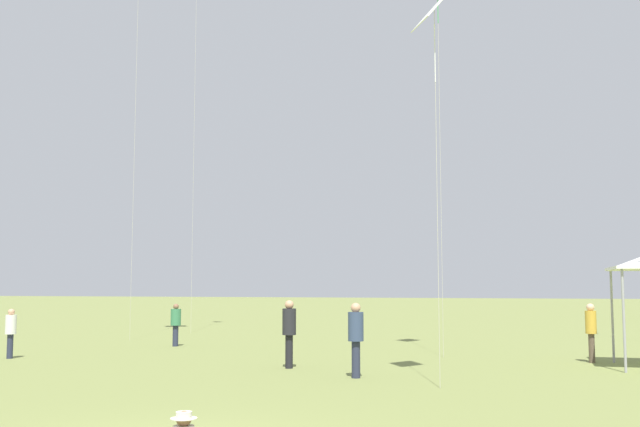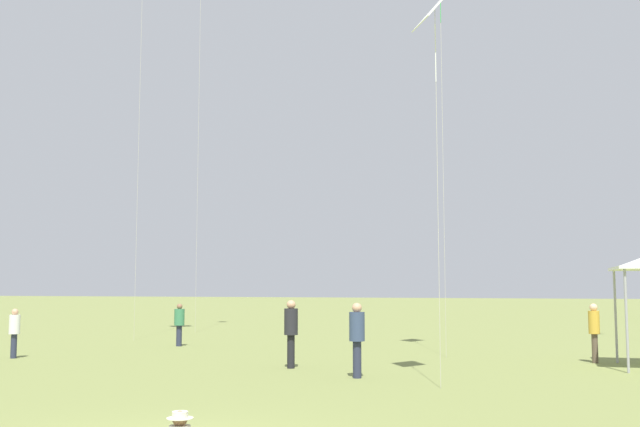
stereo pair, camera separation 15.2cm
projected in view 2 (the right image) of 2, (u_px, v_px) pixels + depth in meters
person_standing_0 at (594, 327)px, 21.96m from camera, size 0.40×0.40×1.73m
person_standing_1 at (291, 327)px, 20.53m from camera, size 0.52×0.52×1.85m
person_standing_2 at (14, 329)px, 23.42m from camera, size 0.46×0.46×1.54m
person_standing_3 at (357, 333)px, 18.33m from camera, size 0.50×0.50×1.82m
person_standing_4 at (179, 321)px, 28.24m from camera, size 0.54×0.54×1.59m
kite_2 at (435, 15)px, 17.23m from camera, size 1.25×1.36×9.08m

